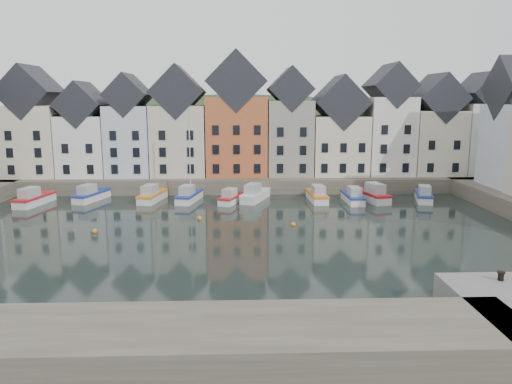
{
  "coord_description": "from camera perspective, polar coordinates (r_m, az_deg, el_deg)",
  "views": [
    {
      "loc": [
        0.32,
        -45.39,
        13.19
      ],
      "look_at": [
        2.14,
        6.0,
        3.44
      ],
      "focal_mm": 35.0,
      "sensor_mm": 36.0,
      "label": 1
    }
  ],
  "objects": [
    {
      "name": "ground",
      "position": [
        47.27,
        -2.35,
        -5.48
      ],
      "size": [
        260.0,
        260.0,
        0.0
      ],
      "primitive_type": "plane",
      "color": "black",
      "rests_on": "ground"
    },
    {
      "name": "far_quay",
      "position": [
        76.37,
        -2.24,
        1.54
      ],
      "size": [
        90.0,
        16.0,
        2.0
      ],
      "primitive_type": "cube",
      "color": "#4B4639",
      "rests_on": "ground"
    },
    {
      "name": "near_wall",
      "position": [
        28.32,
        -24.12,
        -15.75
      ],
      "size": [
        50.0,
        6.0,
        2.0
      ],
      "primitive_type": "cube",
      "color": "#4B4639",
      "rests_on": "ground"
    },
    {
      "name": "hillside",
      "position": [
        106.07,
        -2.12,
        -6.36
      ],
      "size": [
        153.6,
        70.4,
        64.0
      ],
      "color": "#1E3118",
      "rests_on": "ground"
    },
    {
      "name": "far_terrace",
      "position": [
        73.58,
        0.23,
        7.37
      ],
      "size": [
        72.37,
        8.16,
        17.78
      ],
      "color": "beige",
      "rests_on": "far_quay"
    },
    {
      "name": "mooring_buoys",
      "position": [
        52.55,
        -6.69,
        -3.71
      ],
      "size": [
        20.5,
        5.5,
        0.5
      ],
      "color": "orange",
      "rests_on": "ground"
    },
    {
      "name": "boat_a",
      "position": [
        68.09,
        -24.07,
        -0.73
      ],
      "size": [
        3.3,
        6.92,
        2.55
      ],
      "rotation": [
        0.0,
        0.0,
        -0.19
      ],
      "color": "silver",
      "rests_on": "ground"
    },
    {
      "name": "boat_b",
      "position": [
        68.2,
        -18.37,
        -0.35
      ],
      "size": [
        3.73,
        6.62,
        2.43
      ],
      "rotation": [
        0.0,
        0.0,
        -0.3
      ],
      "color": "silver",
      "rests_on": "ground"
    },
    {
      "name": "boat_c",
      "position": [
        65.76,
        -11.81,
        -0.41
      ],
      "size": [
        3.21,
        6.72,
        2.48
      ],
      "rotation": [
        0.0,
        0.0,
        -0.19
      ],
      "color": "silver",
      "rests_on": "ground"
    },
    {
      "name": "boat_d",
      "position": [
        64.82,
        -7.68,
        -0.4
      ],
      "size": [
        3.27,
        6.61,
        12.12
      ],
      "rotation": [
        0.0,
        0.0,
        -0.21
      ],
      "color": "silver",
      "rests_on": "ground"
    },
    {
      "name": "boat_e",
      "position": [
        63.5,
        -2.82,
        -0.68
      ],
      "size": [
        3.69,
        5.82,
        2.14
      ],
      "rotation": [
        0.0,
        0.0,
        -0.38
      ],
      "color": "silver",
      "rests_on": "ground"
    },
    {
      "name": "boat_f",
      "position": [
        64.81,
        -0.14,
        -0.33
      ],
      "size": [
        4.31,
        6.93,
        2.55
      ],
      "rotation": [
        0.0,
        0.0,
        -0.37
      ],
      "color": "silver",
      "rests_on": "ground"
    },
    {
      "name": "boat_g",
      "position": [
        64.92,
        7.01,
        -0.42
      ],
      "size": [
        2.17,
        6.36,
        2.42
      ],
      "rotation": [
        0.0,
        0.0,
        0.03
      ],
      "color": "silver",
      "rests_on": "ground"
    },
    {
      "name": "boat_h",
      "position": [
        64.82,
        11.02,
        -0.58
      ],
      "size": [
        1.95,
        6.15,
        2.36
      ],
      "rotation": [
        0.0,
        0.0,
        0.01
      ],
      "color": "silver",
      "rests_on": "ground"
    },
    {
      "name": "boat_i",
      "position": [
        66.28,
        13.08,
        -0.32
      ],
      "size": [
        3.79,
        7.35,
        2.7
      ],
      "rotation": [
        0.0,
        0.0,
        0.24
      ],
      "color": "silver",
      "rests_on": "ground"
    },
    {
      "name": "boat_j",
      "position": [
        68.12,
        18.62,
        -0.4
      ],
      "size": [
        3.44,
        6.39,
        2.34
      ],
      "rotation": [
        0.0,
        0.0,
        -0.27
      ],
      "color": "silver",
      "rests_on": "ground"
    },
    {
      "name": "mooring_bollard",
      "position": [
        34.9,
        26.2,
        -8.58
      ],
      "size": [
        0.48,
        0.48,
        0.56
      ],
      "color": "black",
      "rests_on": "near_quay"
    }
  ]
}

